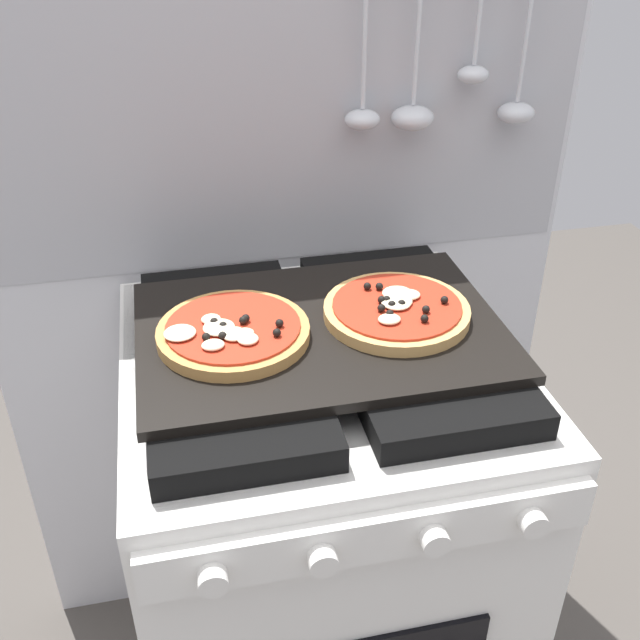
{
  "coord_description": "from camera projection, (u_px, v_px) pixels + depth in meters",
  "views": [
    {
      "loc": [
        -0.2,
        -0.91,
        1.5
      ],
      "look_at": [
        0.0,
        0.0,
        0.93
      ],
      "focal_mm": 41.58,
      "sensor_mm": 36.0,
      "label": 1
    }
  ],
  "objects": [
    {
      "name": "kitchen_backsplash",
      "position": [
        285.0,
        292.0,
        1.45
      ],
      "size": [
        1.1,
        0.09,
        1.55
      ],
      "color": "silver",
      "rests_on": "ground_plane"
    },
    {
      "name": "stove",
      "position": [
        320.0,
        542.0,
        1.35
      ],
      "size": [
        0.6,
        0.64,
        0.9
      ],
      "color": "white",
      "rests_on": "ground_plane"
    },
    {
      "name": "baking_tray",
      "position": [
        320.0,
        330.0,
        1.11
      ],
      "size": [
        0.54,
        0.38,
        0.02
      ],
      "primitive_type": "cube",
      "color": "black",
      "rests_on": "stove"
    },
    {
      "name": "pizza_left",
      "position": [
        232.0,
        332.0,
        1.07
      ],
      "size": [
        0.22,
        0.22,
        0.03
      ],
      "color": "#C18947",
      "rests_on": "baking_tray"
    },
    {
      "name": "pizza_right",
      "position": [
        396.0,
        309.0,
        1.12
      ],
      "size": [
        0.22,
        0.22,
        0.03
      ],
      "color": "tan",
      "rests_on": "baking_tray"
    }
  ]
}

